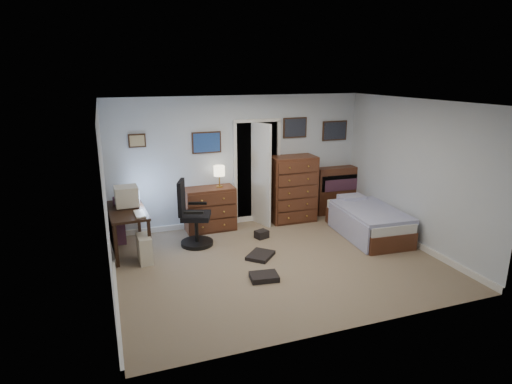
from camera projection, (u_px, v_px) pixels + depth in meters
floor at (278, 262)px, 6.83m from camera, size 5.00×4.00×0.02m
computer_desk at (122, 220)px, 7.07m from camera, size 0.66×1.30×0.73m
crt_monitor at (127, 196)px, 7.15m from camera, size 0.40×0.37×0.35m
keyboard at (140, 214)px, 6.80m from camera, size 0.17×0.40×0.02m
pc_tower at (145, 249)px, 6.76m from camera, size 0.22×0.42×0.44m
office_chair at (192, 221)px, 7.37m from camera, size 0.71×0.71×1.16m
media_stack at (120, 221)px, 7.43m from camera, size 0.17×0.17×0.84m
low_dresser at (210, 209)px, 8.10m from camera, size 0.94×0.49×0.83m
table_lamp at (219, 172)px, 7.98m from camera, size 0.21×0.21×0.40m
doorway at (252, 169)px, 8.72m from camera, size 0.96×1.12×2.05m
tall_dresser at (292, 189)px, 8.56m from camera, size 0.91×0.55×1.32m
headboard_bookcase at (341, 189)px, 9.08m from camera, size 1.12×0.32×1.00m
bed at (367, 221)px, 7.87m from camera, size 1.05×1.82×0.58m
wall_posters at (268, 134)px, 8.33m from camera, size 4.38×0.04×0.60m
floor_clutter at (262, 258)px, 6.86m from camera, size 0.88×1.82×0.14m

